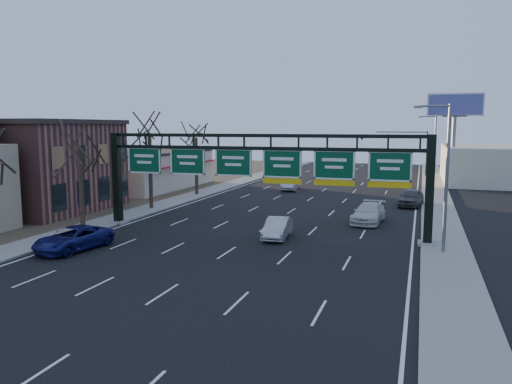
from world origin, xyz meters
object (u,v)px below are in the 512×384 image
(car_white_wagon, at_px, (369,213))
(sign_gantry, at_px, (260,170))
(car_blue_suv, at_px, (73,239))
(car_silver_sedan, at_px, (277,228))

(car_white_wagon, bearing_deg, sign_gantry, -132.63)
(car_blue_suv, xyz_separation_m, car_silver_sedan, (11.19, 7.30, -0.03))
(car_blue_suv, distance_m, car_silver_sedan, 13.36)
(sign_gantry, distance_m, car_blue_suv, 13.28)
(sign_gantry, xyz_separation_m, car_blue_suv, (-9.52, -8.40, -3.89))
(sign_gantry, bearing_deg, car_blue_suv, -138.59)
(sign_gantry, distance_m, car_silver_sedan, 4.41)
(sign_gantry, bearing_deg, car_silver_sedan, -33.33)
(sign_gantry, bearing_deg, car_white_wagon, 42.60)
(car_blue_suv, bearing_deg, car_white_wagon, 49.66)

